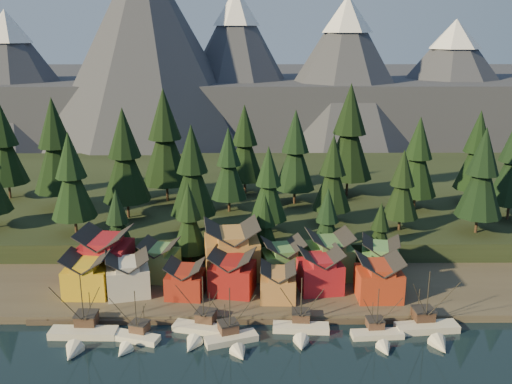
{
  "coord_description": "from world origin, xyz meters",
  "views": [
    {
      "loc": [
        2.16,
        -80.89,
        53.1
      ],
      "look_at": [
        2.94,
        30.0,
        21.39
      ],
      "focal_mm": 40.0,
      "sensor_mm": 36.0,
      "label": 1
    }
  ],
  "objects_px": {
    "boat_3": "(233,334)",
    "house_front_0": "(87,273)",
    "boat_2": "(200,324)",
    "house_front_1": "(128,273)",
    "house_back_0": "(105,253)",
    "boat_0": "(80,328)",
    "house_back_1": "(160,259)",
    "boat_6": "(430,323)",
    "boat_1": "(133,333)",
    "boat_4": "(301,323)",
    "boat_5": "(379,331)"
  },
  "relations": [
    {
      "from": "boat_3",
      "to": "house_front_0",
      "type": "bearing_deg",
      "value": 130.55
    },
    {
      "from": "boat_2",
      "to": "house_front_1",
      "type": "relative_size",
      "value": 1.22
    },
    {
      "from": "boat_2",
      "to": "boat_3",
      "type": "bearing_deg",
      "value": -15.03
    },
    {
      "from": "house_front_1",
      "to": "house_back_0",
      "type": "height_order",
      "value": "house_back_0"
    },
    {
      "from": "boat_0",
      "to": "house_back_0",
      "type": "relative_size",
      "value": 1.2
    },
    {
      "from": "boat_2",
      "to": "house_back_1",
      "type": "distance_m",
      "value": 23.83
    },
    {
      "from": "house_front_1",
      "to": "house_front_0",
      "type": "bearing_deg",
      "value": 165.3
    },
    {
      "from": "boat_2",
      "to": "house_back_0",
      "type": "distance_m",
      "value": 30.64
    },
    {
      "from": "boat_6",
      "to": "house_front_1",
      "type": "xyz_separation_m",
      "value": [
        -57.04,
        13.78,
        3.65
      ]
    },
    {
      "from": "house_front_0",
      "to": "house_back_1",
      "type": "bearing_deg",
      "value": 30.7
    },
    {
      "from": "boat_1",
      "to": "boat_6",
      "type": "distance_m",
      "value": 53.07
    },
    {
      "from": "house_front_0",
      "to": "house_back_0",
      "type": "xyz_separation_m",
      "value": [
        1.9,
        7.16,
        1.3
      ]
    },
    {
      "from": "boat_6",
      "to": "house_front_0",
      "type": "bearing_deg",
      "value": 162.35
    },
    {
      "from": "boat_1",
      "to": "boat_4",
      "type": "distance_m",
      "value": 29.91
    },
    {
      "from": "boat_6",
      "to": "house_front_1",
      "type": "relative_size",
      "value": 1.29
    },
    {
      "from": "boat_0",
      "to": "boat_4",
      "type": "height_order",
      "value": "boat_0"
    },
    {
      "from": "boat_5",
      "to": "house_front_0",
      "type": "bearing_deg",
      "value": 160.15
    },
    {
      "from": "boat_1",
      "to": "boat_0",
      "type": "bearing_deg",
      "value": -169.0
    },
    {
      "from": "boat_1",
      "to": "house_back_0",
      "type": "relative_size",
      "value": 0.92
    },
    {
      "from": "boat_2",
      "to": "house_back_0",
      "type": "relative_size",
      "value": 1.08
    },
    {
      "from": "boat_0",
      "to": "boat_3",
      "type": "height_order",
      "value": "boat_0"
    },
    {
      "from": "boat_4",
      "to": "boat_6",
      "type": "xyz_separation_m",
      "value": [
        23.24,
        -0.36,
        0.27
      ]
    },
    {
      "from": "boat_3",
      "to": "house_back_1",
      "type": "distance_m",
      "value": 29.74
    },
    {
      "from": "house_front_0",
      "to": "boat_2",
      "type": "bearing_deg",
      "value": -28.39
    },
    {
      "from": "boat_3",
      "to": "boat_6",
      "type": "distance_m",
      "value": 35.59
    },
    {
      "from": "boat_0",
      "to": "boat_2",
      "type": "bearing_deg",
      "value": 6.0
    },
    {
      "from": "boat_3",
      "to": "boat_5",
      "type": "height_order",
      "value": "boat_3"
    },
    {
      "from": "boat_5",
      "to": "house_back_0",
      "type": "xyz_separation_m",
      "value": [
        -53.65,
        22.89,
        5.48
      ]
    },
    {
      "from": "boat_0",
      "to": "house_front_0",
      "type": "xyz_separation_m",
      "value": [
        -2.72,
        15.42,
        3.72
      ]
    },
    {
      "from": "boat_1",
      "to": "house_back_1",
      "type": "height_order",
      "value": "house_back_1"
    },
    {
      "from": "boat_6",
      "to": "house_back_0",
      "type": "xyz_separation_m",
      "value": [
        -63.24,
        21.01,
        5.01
      ]
    },
    {
      "from": "boat_1",
      "to": "boat_5",
      "type": "bearing_deg",
      "value": 18.04
    },
    {
      "from": "house_back_0",
      "to": "boat_3",
      "type": "bearing_deg",
      "value": -34.95
    },
    {
      "from": "boat_4",
      "to": "boat_5",
      "type": "relative_size",
      "value": 1.1
    },
    {
      "from": "boat_0",
      "to": "house_back_0",
      "type": "xyz_separation_m",
      "value": [
        -0.82,
        22.57,
        5.02
      ]
    },
    {
      "from": "house_back_1",
      "to": "boat_3",
      "type": "bearing_deg",
      "value": -46.91
    },
    {
      "from": "house_back_1",
      "to": "boat_5",
      "type": "bearing_deg",
      "value": -19.32
    },
    {
      "from": "boat_0",
      "to": "boat_1",
      "type": "height_order",
      "value": "boat_0"
    },
    {
      "from": "boat_2",
      "to": "boat_5",
      "type": "xyz_separation_m",
      "value": [
        31.86,
        -1.99,
        -0.26
      ]
    },
    {
      "from": "house_front_1",
      "to": "boat_3",
      "type": "bearing_deg",
      "value": -52.54
    },
    {
      "from": "boat_3",
      "to": "house_back_0",
      "type": "height_order",
      "value": "house_back_0"
    },
    {
      "from": "boat_2",
      "to": "boat_4",
      "type": "distance_m",
      "value": 18.21
    },
    {
      "from": "boat_5",
      "to": "house_front_1",
      "type": "height_order",
      "value": "house_front_1"
    },
    {
      "from": "house_front_1",
      "to": "boat_2",
      "type": "bearing_deg",
      "value": -55.43
    },
    {
      "from": "boat_1",
      "to": "boat_3",
      "type": "height_order",
      "value": "boat_3"
    },
    {
      "from": "boat_1",
      "to": "boat_2",
      "type": "distance_m",
      "value": 11.87
    },
    {
      "from": "house_back_0",
      "to": "house_back_1",
      "type": "bearing_deg",
      "value": 7.35
    },
    {
      "from": "boat_0",
      "to": "house_back_0",
      "type": "distance_m",
      "value": 23.14
    },
    {
      "from": "house_back_0",
      "to": "house_back_1",
      "type": "relative_size",
      "value": 1.29
    },
    {
      "from": "boat_3",
      "to": "boat_6",
      "type": "height_order",
      "value": "boat_6"
    }
  ]
}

